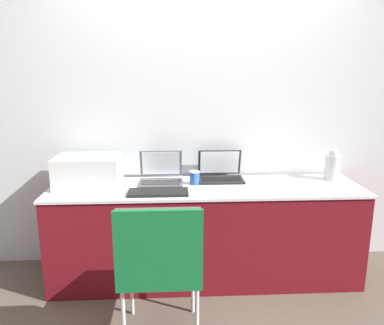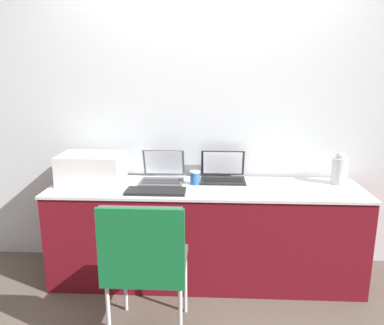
# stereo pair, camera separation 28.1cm
# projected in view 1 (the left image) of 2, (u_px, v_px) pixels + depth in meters

# --- Properties ---
(ground_plane) EXTENTS (14.00, 14.00, 0.00)m
(ground_plane) POSITION_uv_depth(u_px,v_px,m) (208.00, 297.00, 2.73)
(ground_plane) COLOR brown
(wall_back) EXTENTS (8.00, 0.05, 2.60)m
(wall_back) POSITION_uv_depth(u_px,v_px,m) (202.00, 109.00, 3.05)
(wall_back) COLOR silver
(wall_back) RESTS_ON ground_plane
(table) EXTENTS (2.35, 0.60, 0.75)m
(table) POSITION_uv_depth(u_px,v_px,m) (205.00, 232.00, 2.92)
(table) COLOR maroon
(table) RESTS_ON ground_plane
(printer) EXTENTS (0.48, 0.34, 0.23)m
(printer) POSITION_uv_depth(u_px,v_px,m) (88.00, 170.00, 2.81)
(printer) COLOR silver
(printer) RESTS_ON table
(laptop_left) EXTENTS (0.33, 0.32, 0.24)m
(laptop_left) POSITION_uv_depth(u_px,v_px,m) (161.00, 176.00, 2.93)
(laptop_left) COLOR #4C4C51
(laptop_left) RESTS_ON table
(laptop_right) EXTENTS (0.35, 0.27, 0.23)m
(laptop_right) POSITION_uv_depth(u_px,v_px,m) (221.00, 173.00, 3.01)
(laptop_right) COLOR black
(laptop_right) RESTS_ON table
(external_keyboard) EXTENTS (0.43, 0.18, 0.02)m
(external_keyboard) POSITION_uv_depth(u_px,v_px,m) (158.00, 192.00, 2.66)
(external_keyboard) COLOR black
(external_keyboard) RESTS_ON table
(coffee_cup) EXTENTS (0.08, 0.08, 0.10)m
(coffee_cup) POSITION_uv_depth(u_px,v_px,m) (195.00, 178.00, 2.87)
(coffee_cup) COLOR #285699
(coffee_cup) RESTS_ON table
(metal_pitcher) EXTENTS (0.12, 0.12, 0.25)m
(metal_pitcher) POSITION_uv_depth(u_px,v_px,m) (332.00, 166.00, 2.99)
(metal_pitcher) COLOR silver
(metal_pitcher) RESTS_ON table
(chair) EXTENTS (0.47, 0.48, 0.91)m
(chair) POSITION_uv_depth(u_px,v_px,m) (160.00, 259.00, 2.09)
(chair) COLOR #4C4742
(chair) RESTS_ON ground_plane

